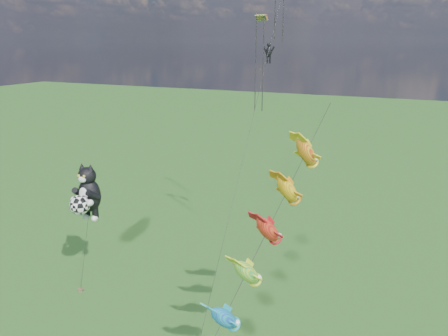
% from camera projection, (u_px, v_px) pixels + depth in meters
% --- Properties ---
extents(ground, '(300.00, 300.00, 0.00)m').
position_uv_depth(ground, '(4.00, 321.00, 32.32)').
color(ground, '#144411').
extents(cat_kite_rig, '(2.37, 4.11, 10.18)m').
position_uv_depth(cat_kite_rig, '(86.00, 194.00, 36.58)').
color(cat_kite_rig, brown).
rests_on(cat_kite_rig, ground).
extents(fish_windsock_rig, '(5.02, 15.23, 16.39)m').
position_uv_depth(fish_windsock_rig, '(257.00, 251.00, 23.12)').
color(fish_windsock_rig, brown).
rests_on(fish_windsock_rig, ground).
extents(parafoil_rig, '(1.86, 17.54, 28.25)m').
position_uv_depth(parafoil_rig, '(268.00, 41.00, 37.54)').
color(parafoil_rig, brown).
rests_on(parafoil_rig, ground).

